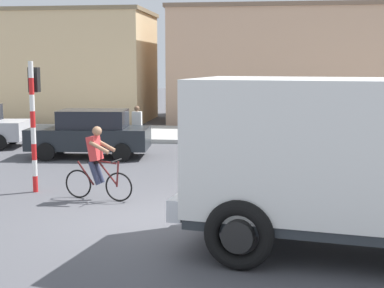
% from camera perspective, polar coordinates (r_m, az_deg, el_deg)
% --- Properties ---
extents(ground_plane, '(120.00, 120.00, 0.00)m').
position_cam_1_polar(ground_plane, '(11.54, -3.63, -7.64)').
color(ground_plane, '#4C4C51').
extents(sidewalk_far, '(80.00, 5.00, 0.16)m').
position_cam_1_polar(sidewalk_far, '(24.44, 2.15, 0.98)').
color(sidewalk_far, '#ADADA8').
rests_on(sidewalk_far, ground).
extents(truck_foreground, '(5.77, 3.52, 2.90)m').
position_cam_1_polar(truck_foreground, '(9.49, 15.92, -1.07)').
color(truck_foreground, white).
rests_on(truck_foreground, ground).
extents(cyclist, '(1.70, 0.57, 1.72)m').
position_cam_1_polar(cyclist, '(13.13, -9.60, -1.93)').
color(cyclist, black).
rests_on(cyclist, ground).
extents(traffic_light_pole, '(0.24, 0.43, 3.20)m').
position_cam_1_polar(traffic_light_pole, '(14.19, -15.79, 3.53)').
color(traffic_light_pole, red).
rests_on(traffic_light_pole, ground).
extents(car_white_mid, '(4.12, 2.12, 1.60)m').
position_cam_1_polar(car_white_mid, '(19.20, -10.28, 1.09)').
color(car_white_mid, '#1E2328').
rests_on(car_white_mid, ground).
extents(pedestrian_near_kerb, '(0.34, 0.22, 1.62)m').
position_cam_1_polar(pedestrian_near_kerb, '(20.52, -5.60, 1.72)').
color(pedestrian_near_kerb, '#2D334C').
rests_on(pedestrian_near_kerb, ground).
extents(building_corner_left, '(10.55, 5.74, 5.95)m').
position_cam_1_polar(building_corner_left, '(32.11, -13.67, 7.67)').
color(building_corner_left, '#D1B284').
rests_on(building_corner_left, ground).
extents(building_mid_block, '(11.39, 8.15, 6.09)m').
position_cam_1_polar(building_mid_block, '(31.88, 8.57, 7.93)').
color(building_mid_block, tan).
rests_on(building_mid_block, ground).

